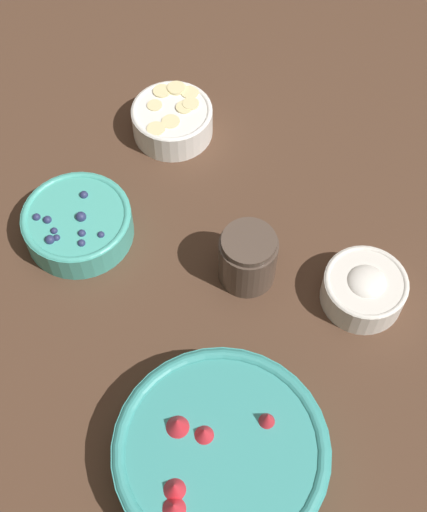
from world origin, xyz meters
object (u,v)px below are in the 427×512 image
at_px(bowl_blueberries, 78,223).
at_px(jar_chocolate, 248,259).
at_px(bowl_strawberries, 220,454).
at_px(bowl_cream, 364,288).
at_px(bowl_bananas, 172,119).

bearing_deg(bowl_blueberries, jar_chocolate, 30.68).
bearing_deg(jar_chocolate, bowl_strawberries, -51.90).
bearing_deg(bowl_cream, bowl_bananas, 177.80).
relative_size(bowl_bananas, bowl_cream, 1.12).
relative_size(bowl_bananas, jar_chocolate, 1.45).
height_order(bowl_strawberries, bowl_cream, bowl_strawberries).
bearing_deg(bowl_bananas, bowl_cream, -2.20).
xyz_separation_m(bowl_blueberries, bowl_cream, (0.37, 0.23, 0.00)).
distance_m(bowl_blueberries, jar_chocolate, 0.26).
xyz_separation_m(bowl_strawberries, bowl_bananas, (-0.46, 0.33, -0.01)).
distance_m(bowl_strawberries, jar_chocolate, 0.28).
relative_size(bowl_strawberries, bowl_bananas, 2.01).
xyz_separation_m(bowl_strawberries, bowl_blueberries, (-0.40, 0.09, -0.01)).
xyz_separation_m(bowl_cream, jar_chocolate, (-0.14, -0.09, 0.01)).
xyz_separation_m(bowl_bananas, jar_chocolate, (0.28, -0.11, 0.01)).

